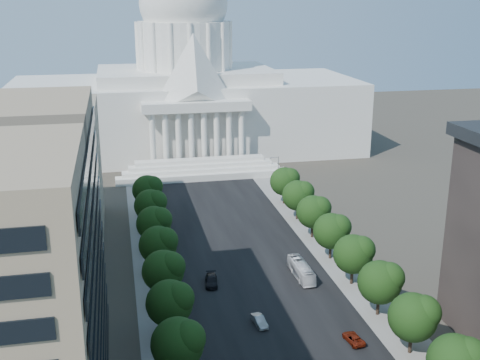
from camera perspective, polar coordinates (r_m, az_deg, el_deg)
road_asphalt at (r=130.30m, az=0.09°, el=-7.02°), size 30.00×260.00×0.01m
sidewalk_left at (r=128.10m, az=-8.33°, el=-7.65°), size 8.00×260.00×0.02m
sidewalk_right at (r=135.16m, az=8.05°, el=-6.29°), size 8.00×260.00×0.02m
capitol at (r=215.33m, az=-5.15°, el=8.10°), size 120.00×56.00×73.00m
office_block_left_far at (r=134.15m, az=-21.34°, el=-0.68°), size 38.00×52.00×30.00m
tree_l_d at (r=87.94m, az=-5.73°, el=-15.08°), size 7.79×7.60×9.97m
tree_l_e at (r=98.29m, az=-6.51°, el=-11.41°), size 7.79×7.60×9.97m
tree_l_f at (r=108.97m, az=-7.12°, el=-8.45°), size 7.79×7.60×9.97m
tree_l_g at (r=119.91m, az=-7.62°, el=-6.02°), size 7.79×7.60×9.97m
tree_l_h at (r=131.03m, az=-8.03°, el=-4.00°), size 7.79×7.60×9.97m
tree_l_i at (r=142.30m, az=-8.37°, el=-2.30°), size 7.79×7.60×9.97m
tree_l_j at (r=153.67m, az=-8.67°, el=-0.85°), size 7.79×7.60×9.97m
tree_r_d at (r=97.57m, az=16.31°, el=-12.27°), size 7.79×7.60×9.97m
tree_r_e at (r=106.99m, az=13.32°, el=-9.31°), size 7.79×7.60×9.97m
tree_r_f at (r=116.88m, az=10.87°, el=-6.81°), size 7.79×7.60×9.97m
tree_r_g at (r=127.14m, az=8.82°, el=-4.71°), size 7.79×7.60×9.97m
tree_r_h at (r=137.68m, az=7.10°, el=-2.92°), size 7.79×7.60×9.97m
tree_r_i at (r=148.44m, az=5.62°, el=-1.38°), size 7.79×7.60×9.97m
tree_r_j at (r=159.38m, az=4.35°, el=-0.05°), size 7.79×7.60×9.97m
streetlight_c at (r=108.06m, az=14.02°, el=-9.46°), size 2.61×0.44×9.00m
streetlight_d at (r=128.94m, az=9.28°, el=-4.72°), size 2.61×0.44×9.00m
streetlight_e at (r=151.08m, az=5.94°, el=-1.31°), size 2.61×0.44×9.00m
streetlight_f at (r=173.99m, az=3.47°, el=1.22°), size 2.61×0.44×9.00m
car_silver at (r=103.90m, az=1.85°, el=-13.22°), size 2.22×4.82×1.53m
car_red at (r=101.03m, az=10.71°, el=-14.56°), size 2.79×5.00×1.32m
car_dark_b at (r=117.05m, az=-2.74°, el=-9.52°), size 2.97×5.87×1.63m
city_bus at (r=120.15m, az=5.82°, el=-8.49°), size 2.70×10.87×3.02m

